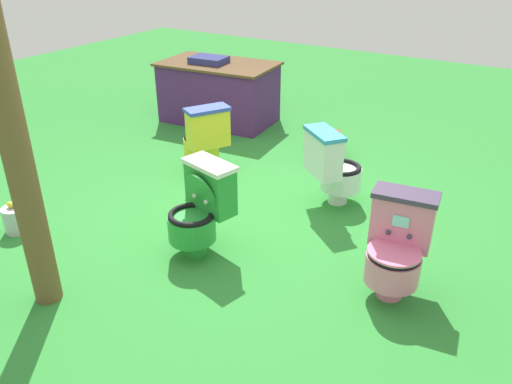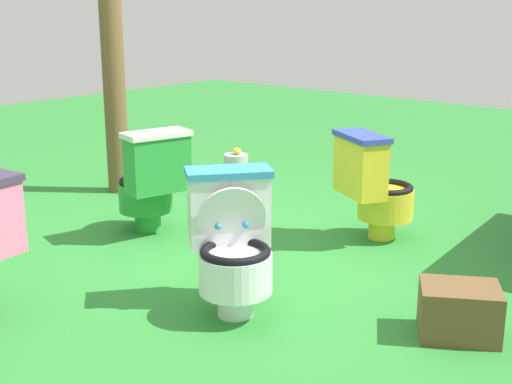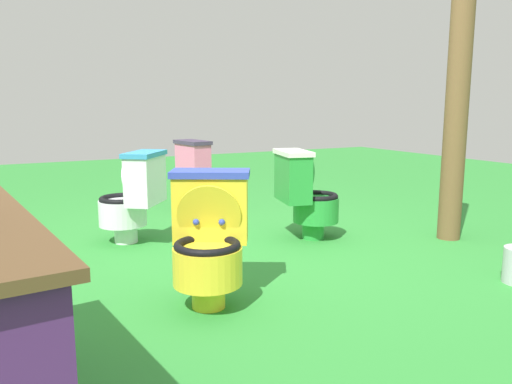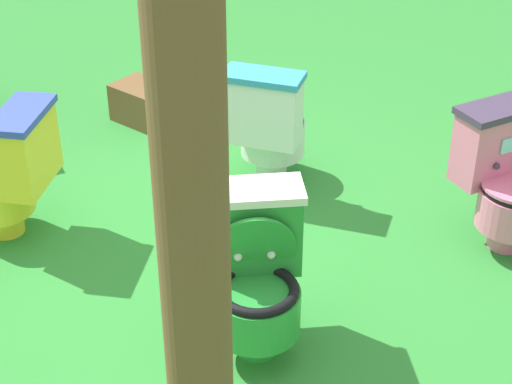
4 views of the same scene
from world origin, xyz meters
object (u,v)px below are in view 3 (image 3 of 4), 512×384
(toilet_white, at_px, (133,196))
(toilet_green, at_px, (305,194))
(wooden_post, at_px, (456,112))
(toilet_yellow, at_px, (209,237))
(toilet_pink, at_px, (203,175))

(toilet_white, bearing_deg, toilet_green, -75.25)
(toilet_white, xyz_separation_m, wooden_post, (-1.08, -2.30, 0.65))
(toilet_yellow, bearing_deg, toilet_pink, -82.18)
(toilet_green, bearing_deg, wooden_post, 76.77)
(toilet_yellow, relative_size, toilet_pink, 1.00)
(toilet_pink, relative_size, wooden_post, 0.35)
(toilet_white, distance_m, toilet_green, 1.36)
(toilet_pink, bearing_deg, toilet_white, -54.37)
(toilet_yellow, height_order, toilet_pink, same)
(toilet_white, bearing_deg, wooden_post, -77.09)
(toilet_white, relative_size, wooden_post, 0.35)
(toilet_pink, height_order, wooden_post, wooden_post)
(toilet_white, xyz_separation_m, toilet_green, (-0.54, -1.25, 0.00))
(toilet_pink, bearing_deg, toilet_green, 3.54)
(wooden_post, bearing_deg, toilet_yellow, 98.46)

